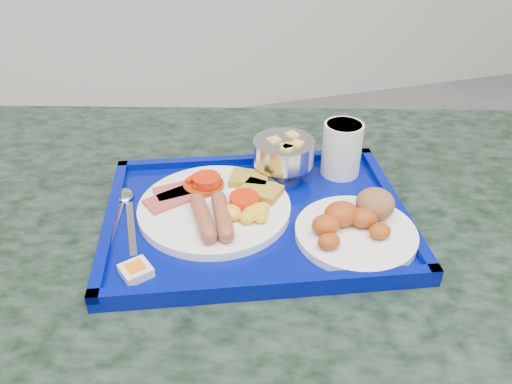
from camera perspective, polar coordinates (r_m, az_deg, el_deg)
table at (r=0.89m, az=-2.14°, el=-14.52°), size 1.49×1.22×0.81m
tray at (r=0.75m, az=0.00°, el=-2.90°), size 0.50×0.40×0.03m
main_plate at (r=0.75m, az=-4.32°, el=-1.48°), size 0.23×0.23×0.04m
bread_plate at (r=0.72m, az=11.47°, el=-3.57°), size 0.17×0.17×0.06m
fruit_bowl at (r=0.82m, az=3.18°, el=4.48°), size 0.10×0.10×0.07m
juice_cup at (r=0.84m, az=9.80°, el=5.05°), size 0.06×0.06×0.09m
spoon at (r=0.79m, az=-14.63°, el=-1.30°), size 0.03×0.17×0.01m
knife at (r=0.75m, az=-15.99°, el=-3.72°), size 0.06×0.18×0.00m
jam_packet at (r=0.66m, az=-13.56°, el=-8.72°), size 0.05×0.05×0.01m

